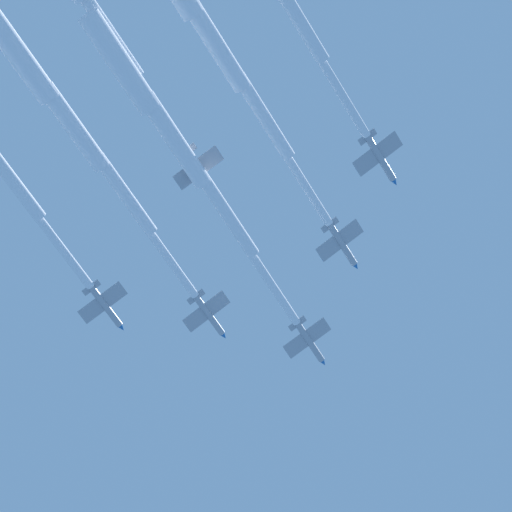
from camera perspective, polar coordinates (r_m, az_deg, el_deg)
jet_lead at (r=178.81m, az=-4.13°, el=5.80°), size 47.19×55.88×4.48m
jet_port_inner at (r=183.15m, az=-9.02°, el=6.32°), size 44.94×52.25×4.58m
jet_starboard_inner at (r=177.44m, az=-2.04°, el=10.36°), size 44.43×52.11×4.58m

